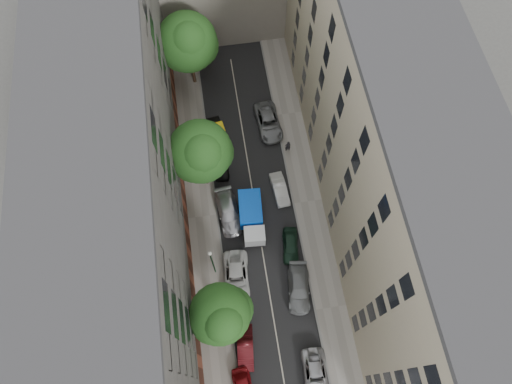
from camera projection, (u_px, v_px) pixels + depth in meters
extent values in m
plane|color=#4C4C49|center=(255.00, 209.00, 47.23)|extent=(120.00, 120.00, 0.00)
cube|color=black|center=(255.00, 209.00, 47.22)|extent=(8.00, 44.00, 0.02)
cube|color=gray|center=(203.00, 217.00, 46.82)|extent=(3.00, 44.00, 0.15)
cube|color=gray|center=(308.00, 202.00, 47.50)|extent=(3.00, 44.00, 0.15)
cube|color=#494744|center=(123.00, 183.00, 37.41)|extent=(8.00, 44.00, 20.00)
cube|color=tan|center=(383.00, 147.00, 38.77)|extent=(8.00, 44.00, 20.00)
cube|color=black|center=(252.00, 221.00, 46.11)|extent=(2.52, 5.59, 0.30)
cube|color=#B6BABC|center=(255.00, 236.00, 44.51)|extent=(2.13, 1.76, 1.72)
cube|color=blue|center=(250.00, 209.00, 45.50)|extent=(2.49, 3.79, 1.82)
cylinder|color=black|center=(245.00, 241.00, 45.40)|extent=(0.28, 0.85, 0.85)
cylinder|color=black|center=(264.00, 238.00, 45.52)|extent=(0.28, 0.85, 0.85)
cylinder|color=black|center=(240.00, 208.00, 46.82)|extent=(0.28, 0.85, 0.85)
cylinder|color=black|center=(259.00, 206.00, 46.94)|extent=(0.28, 0.85, 0.85)
imported|color=#490E12|center=(245.00, 348.00, 41.04)|extent=(1.84, 4.22, 1.35)
imported|color=silver|center=(236.00, 277.00, 43.62)|extent=(2.80, 5.38, 1.45)
imported|color=#BBBBC0|center=(229.00, 212.00, 46.29)|extent=(2.66, 5.40, 1.51)
imported|color=black|center=(222.00, 164.00, 48.63)|extent=(2.00, 4.00, 1.31)
imported|color=black|center=(218.00, 133.00, 50.18)|extent=(2.07, 4.26, 1.34)
imported|color=#AFAFB3|center=(315.00, 375.00, 40.14)|extent=(2.42, 4.77, 1.29)
imported|color=slate|center=(299.00, 288.00, 43.19)|extent=(2.72, 5.19, 1.44)
imported|color=black|center=(291.00, 246.00, 44.96)|extent=(2.07, 4.00, 1.30)
imported|color=silver|center=(280.00, 189.00, 47.46)|extent=(1.70, 3.97, 1.27)
imported|color=slate|center=(268.00, 122.00, 50.67)|extent=(2.80, 5.51, 1.49)
cylinder|color=#382619|center=(224.00, 322.00, 41.07)|extent=(0.36, 0.36, 2.89)
cylinder|color=#382619|center=(222.00, 318.00, 38.81)|extent=(0.24, 0.24, 2.06)
sphere|color=#1C4D19|center=(220.00, 314.00, 36.96)|extent=(5.10, 5.10, 5.10)
sphere|color=#1C4D19|center=(231.00, 309.00, 38.08)|extent=(3.83, 3.83, 3.83)
sphere|color=#1C4D19|center=(213.00, 322.00, 37.25)|extent=(3.57, 3.57, 3.57)
sphere|color=#1C4D19|center=(223.00, 322.00, 35.67)|extent=(3.32, 3.32, 3.32)
cylinder|color=#382619|center=(206.00, 175.00, 46.85)|extent=(0.36, 0.36, 3.24)
cylinder|color=#382619|center=(203.00, 163.00, 44.31)|extent=(0.24, 0.24, 2.32)
sphere|color=#1C4D19|center=(200.00, 151.00, 42.24)|extent=(6.05, 6.05, 6.05)
sphere|color=#1C4D19|center=(210.00, 152.00, 43.47)|extent=(4.54, 4.54, 4.54)
sphere|color=#1C4D19|center=(194.00, 160.00, 42.59)|extent=(4.23, 4.23, 4.23)
sphere|color=#1C4D19|center=(202.00, 152.00, 40.83)|extent=(3.93, 3.93, 3.93)
cylinder|color=#382619|center=(193.00, 73.00, 52.22)|extent=(0.36, 0.36, 3.18)
cylinder|color=#382619|center=(190.00, 56.00, 49.73)|extent=(0.24, 0.24, 2.27)
sphere|color=#1C4D19|center=(187.00, 42.00, 47.70)|extent=(6.37, 6.37, 6.37)
sphere|color=#1C4D19|center=(197.00, 45.00, 48.91)|extent=(4.77, 4.77, 4.77)
sphere|color=#1C4D19|center=(182.00, 51.00, 48.03)|extent=(4.46, 4.46, 4.46)
sphere|color=#1C4D19|center=(188.00, 40.00, 46.31)|extent=(4.14, 4.14, 4.14)
cylinder|color=#164E26|center=(213.00, 263.00, 41.62)|extent=(0.14, 0.14, 6.11)
sphere|color=silver|center=(210.00, 254.00, 38.73)|extent=(0.36, 0.36, 0.36)
imported|color=black|center=(288.00, 146.00, 49.11)|extent=(0.67, 0.47, 1.75)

